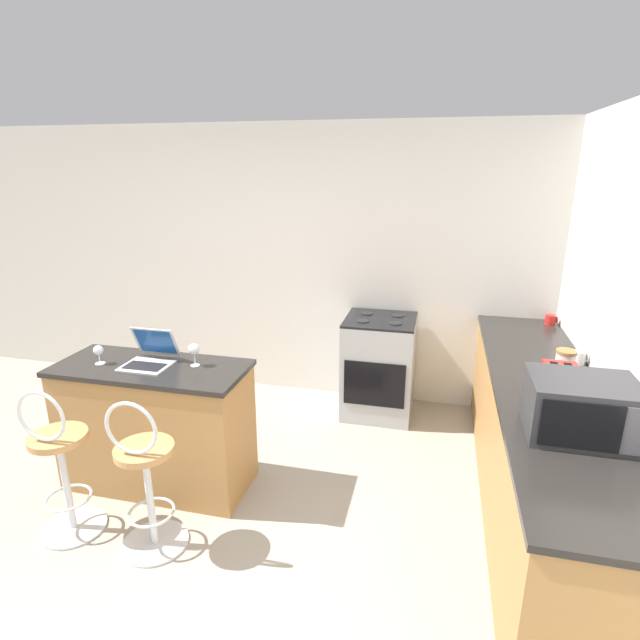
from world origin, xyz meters
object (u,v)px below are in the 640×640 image
stove_range (379,366)px  mug_red (550,320)px  bar_stool_near (61,466)px  storage_jar (565,363)px  laptop (150,355)px  bar_stool_far (146,479)px  wine_glass_tall (98,351)px  microwave (581,408)px  toaster (562,382)px  wine_glass_short (194,350)px  mug_white (579,358)px

stove_range → mug_red: size_ratio=9.21×
bar_stool_near → storage_jar: size_ratio=5.74×
bar_stool_near → laptop: 0.86m
bar_stool_far → bar_stool_near: bearing=180.0°
stove_range → wine_glass_tall: size_ratio=6.94×
microwave → storage_jar: microwave is taller
toaster → wine_glass_tall: toaster is taller
toaster → wine_glass_short: (-2.32, -0.09, 0.03)m
laptop → toaster: size_ratio=1.12×
mug_white → storage_jar: bearing=-121.4°
toaster → mug_red: 1.47m
laptop → mug_white: size_ratio=3.14×
bar_stool_far → mug_red: bearing=41.2°
microwave → stove_range: size_ratio=0.55×
bar_stool_far → laptop: (-0.31, 0.64, 0.50)m
microwave → wine_glass_short: bearing=170.7°
microwave → wine_glass_tall: size_ratio=3.81×
bar_stool_near → stove_range: size_ratio=1.09×
mug_white → wine_glass_short: 2.62m
laptop → mug_red: (2.84, 1.58, -0.02)m
laptop → mug_red: 3.25m
wine_glass_tall → storage_jar: (3.05, 0.53, -0.00)m
laptop → storage_jar: laptop is taller
storage_jar → mug_red: 1.15m
laptop → microwave: size_ratio=0.64×
wine_glass_short → mug_red: 2.96m
wine_glass_tall → mug_red: 3.59m
bar_stool_far → wine_glass_tall: bearing=139.4°
storage_jar → bar_stool_near: bearing=-160.2°
toaster → stove_range: toaster is taller
toaster → mug_white: (0.23, 0.55, -0.04)m
wine_glass_tall → mug_white: bearing=13.4°
microwave → storage_jar: 0.79m
bar_stool_far → toaster: toaster is taller
mug_white → storage_jar: (-0.14, -0.24, 0.04)m
stove_range → microwave: bearing=-55.4°
laptop → mug_red: size_ratio=3.24×
bar_stool_far → microwave: microwave is taller
storage_jar → microwave: bearing=-96.9°
wine_glass_tall → mug_red: bearing=27.7°
bar_stool_far → mug_white: 2.91m
bar_stool_near → wine_glass_short: (0.59, 0.67, 0.56)m
bar_stool_near → laptop: laptop is taller
bar_stool_near → wine_glass_tall: wine_glass_tall is taller
bar_stool_near → stove_range: bar_stool_near is taller
bar_stool_far → laptop: size_ratio=3.11×
wine_glass_tall → bar_stool_near: bearing=-83.5°
bar_stool_far → wine_glass_short: 0.87m
stove_range → wine_glass_short: (-1.10, -1.38, 0.57)m
bar_stool_far → stove_range: bar_stool_far is taller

